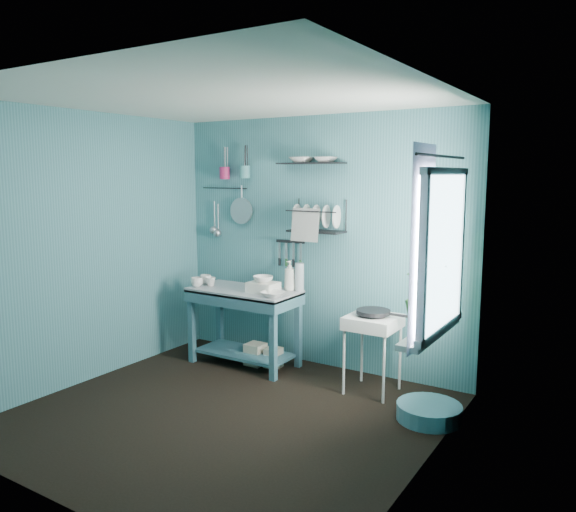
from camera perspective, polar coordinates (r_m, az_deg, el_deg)
The scene contains 36 objects.
floor at distance 4.74m, azimuth -6.23°, elevation -15.77°, with size 3.20×3.20×0.00m, color black.
ceiling at distance 4.36m, azimuth -6.76°, elevation 15.77°, with size 3.20×3.20×0.00m, color silver.
wall_back at distance 5.62m, azimuth 3.10°, elevation 1.36°, with size 3.20×3.20×0.00m, color #3D757D.
wall_front at distance 3.36m, azimuth -22.66°, elevation -4.00°, with size 3.20×3.20×0.00m, color #3D757D.
wall_left at distance 5.51m, azimuth -19.60°, elevation 0.75°, with size 3.00×3.00×0.00m, color #3D757D.
wall_right at distance 3.62m, azimuth 13.77°, elevation -2.76°, with size 3.00×3.00×0.00m, color #3D757D.
work_counter at distance 5.76m, azimuth -4.46°, elevation -7.20°, with size 1.11×0.55×0.78m, color #315B68.
mug_left at distance 5.83m, azimuth -9.25°, elevation -2.64°, with size 0.12×0.12×0.10m, color silver.
mug_mid at distance 5.84m, azimuth -7.86°, elevation -2.61°, with size 0.10×0.10×0.09m, color silver.
mug_right at distance 5.96m, azimuth -8.38°, elevation -2.37°, with size 0.12×0.12×0.10m, color silver.
wash_tub at distance 5.50m, azimuth -2.54°, elevation -3.19°, with size 0.28×0.22×0.10m, color silver.
tub_bowl at distance 5.48m, azimuth -2.55°, elevation -2.36°, with size 0.20×0.20×0.06m, color silver.
soap_bottle at distance 5.57m, azimuth 0.18°, elevation -1.99°, with size 0.12×0.12×0.30m, color silver.
water_bottle at distance 5.53m, azimuth 1.17°, elevation -2.15°, with size 0.09×0.09×0.28m, color #ADB8C0.
counter_bowl at distance 5.29m, azimuth -1.56°, elevation -3.91°, with size 0.22×0.22×0.05m, color silver.
hotplate_stand at distance 5.11m, azimuth 8.57°, elevation -9.83°, with size 0.43×0.43×0.70m, color silver.
frying_pan at distance 5.00m, azimuth 8.66°, elevation -5.62°, with size 0.30×0.30×0.04m, color black.
knife_strip at distance 5.75m, azimuth 0.24°, elevation 1.48°, with size 0.32×0.02×0.03m, color black.
dish_rack at distance 5.46m, azimuth 2.90°, elevation 4.09°, with size 0.55×0.24×0.32m, color black.
upper_shelf at distance 5.51m, azimuth 2.32°, elevation 9.40°, with size 0.70×0.18×0.01m, color black.
shelf_bowl_left at distance 5.56m, azimuth 1.39°, elevation 9.79°, with size 0.22×0.22×0.05m, color silver.
shelf_bowl_right at distance 5.43m, azimuth 3.86°, elevation 9.58°, with size 0.21×0.21×0.05m, color silver.
utensil_cup_magenta at distance 6.13m, azimuth -6.46°, elevation 8.37°, with size 0.11×0.11×0.13m, color #B32157.
utensil_cup_teal at distance 5.97m, azimuth -4.41°, elevation 8.51°, with size 0.11×0.11×0.13m, color teal.
colander at distance 6.05m, azimuth -4.77°, elevation 4.60°, with size 0.28×0.28×0.03m, color #A0A3A8.
ladle_outer at distance 6.30m, azimuth -7.48°, elevation 4.18°, with size 0.01×0.01×0.30m, color #A0A3A8.
ladle_inner at distance 6.27m, azimuth -7.11°, elevation 3.89°, with size 0.01×0.01×0.30m, color #A0A3A8.
hook_rail at distance 6.20m, azimuth -6.46°, elevation 6.87°, with size 0.01×0.01×0.60m, color black.
window_glass at distance 4.02m, azimuth 15.68°, elevation 0.44°, with size 1.10×1.10×0.00m, color white.
windowsill at distance 4.17m, azimuth 14.23°, elevation -7.54°, with size 0.16×0.95×0.04m, color silver.
curtain at distance 3.75m, azimuth 13.44°, elevation 0.74°, with size 1.35×1.35×0.00m, color white.
curtain_rod at distance 4.00m, azimuth 15.42°, elevation 9.74°, with size 0.02×0.02×1.05m, color black.
potted_plant at distance 4.13m, azimuth 13.77°, elevation -3.80°, with size 0.28×0.28×0.50m, color #2A6A2A.
storage_tin_large at distance 5.82m, azimuth -3.33°, elevation -9.91°, with size 0.18×0.18×0.22m, color tan.
storage_tin_small at distance 5.74m, azimuth -1.50°, elevation -10.27°, with size 0.15×0.15×0.20m, color tan.
floor_basin at distance 4.74m, azimuth 14.14°, elevation -15.13°, with size 0.51×0.51×0.13m, color teal.
Camera 1 is at (2.71, -3.38, 1.93)m, focal length 35.00 mm.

